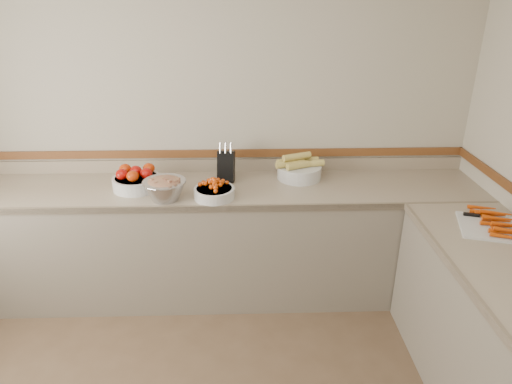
{
  "coord_description": "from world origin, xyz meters",
  "views": [
    {
      "loc": [
        0.27,
        -1.38,
        2.21
      ],
      "look_at": [
        0.35,
        1.35,
        1.0
      ],
      "focal_mm": 32.0,
      "sensor_mm": 36.0,
      "label": 1
    }
  ],
  "objects_px": {
    "knife_block": "(226,165)",
    "tomato_bowl": "(136,180)",
    "cherry_tomato_bowl": "(214,191)",
    "corn_bowl": "(299,169)",
    "cutting_board": "(498,225)",
    "rhubarb_bowl": "(165,188)"
  },
  "relations": [
    {
      "from": "knife_block",
      "to": "cutting_board",
      "type": "bearing_deg",
      "value": -26.01
    },
    {
      "from": "cherry_tomato_bowl",
      "to": "tomato_bowl",
      "type": "bearing_deg",
      "value": 162.32
    },
    {
      "from": "cutting_board",
      "to": "tomato_bowl",
      "type": "bearing_deg",
      "value": 163.64
    },
    {
      "from": "rhubarb_bowl",
      "to": "corn_bowl",
      "type": "bearing_deg",
      "value": 20.6
    },
    {
      "from": "knife_block",
      "to": "tomato_bowl",
      "type": "bearing_deg",
      "value": -168.4
    },
    {
      "from": "cutting_board",
      "to": "corn_bowl",
      "type": "bearing_deg",
      "value": 142.82
    },
    {
      "from": "tomato_bowl",
      "to": "cherry_tomato_bowl",
      "type": "bearing_deg",
      "value": -17.68
    },
    {
      "from": "cherry_tomato_bowl",
      "to": "rhubarb_bowl",
      "type": "xyz_separation_m",
      "value": [
        -0.33,
        -0.02,
        0.03
      ]
    },
    {
      "from": "tomato_bowl",
      "to": "cherry_tomato_bowl",
      "type": "xyz_separation_m",
      "value": [
        0.57,
        -0.18,
        -0.02
      ]
    },
    {
      "from": "knife_block",
      "to": "tomato_bowl",
      "type": "distance_m",
      "value": 0.66
    },
    {
      "from": "cherry_tomato_bowl",
      "to": "cutting_board",
      "type": "relative_size",
      "value": 0.54
    },
    {
      "from": "cherry_tomato_bowl",
      "to": "cutting_board",
      "type": "height_order",
      "value": "cherry_tomato_bowl"
    },
    {
      "from": "knife_block",
      "to": "cherry_tomato_bowl",
      "type": "relative_size",
      "value": 1.05
    },
    {
      "from": "rhubarb_bowl",
      "to": "cutting_board",
      "type": "height_order",
      "value": "rhubarb_bowl"
    },
    {
      "from": "knife_block",
      "to": "corn_bowl",
      "type": "bearing_deg",
      "value": 3.1
    },
    {
      "from": "corn_bowl",
      "to": "rhubarb_bowl",
      "type": "height_order",
      "value": "corn_bowl"
    },
    {
      "from": "knife_block",
      "to": "corn_bowl",
      "type": "distance_m",
      "value": 0.55
    },
    {
      "from": "knife_block",
      "to": "cherry_tomato_bowl",
      "type": "xyz_separation_m",
      "value": [
        -0.07,
        -0.31,
        -0.07
      ]
    },
    {
      "from": "knife_block",
      "to": "cutting_board",
      "type": "distance_m",
      "value": 1.84
    },
    {
      "from": "knife_block",
      "to": "tomato_bowl",
      "type": "relative_size",
      "value": 0.88
    },
    {
      "from": "rhubarb_bowl",
      "to": "tomato_bowl",
      "type": "bearing_deg",
      "value": 139.99
    },
    {
      "from": "corn_bowl",
      "to": "rhubarb_bowl",
      "type": "xyz_separation_m",
      "value": [
        -0.96,
        -0.36,
        0.01
      ]
    }
  ]
}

